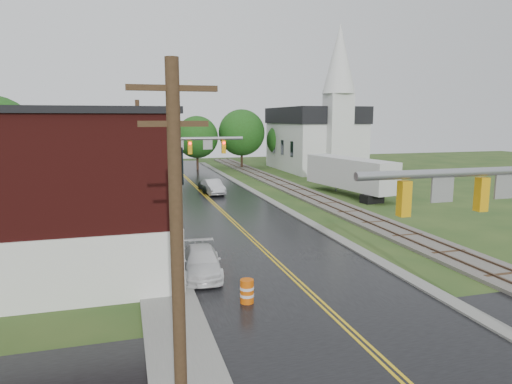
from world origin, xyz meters
name	(u,v)px	position (x,y,z in m)	size (l,w,h in m)	color
main_road	(217,207)	(0.00, 30.00, 0.00)	(10.00, 90.00, 0.02)	black
cross_road	(395,373)	(0.00, 2.00, 0.00)	(60.00, 9.00, 0.02)	black
curb_right	(259,195)	(5.40, 35.00, 0.00)	(0.80, 70.00, 0.12)	gray
sidewalk_left	(149,223)	(-6.20, 25.00, 0.00)	(2.40, 50.00, 0.12)	gray
brick_building	(26,194)	(-12.48, 15.00, 4.15)	(14.30, 10.30, 8.30)	#46110F
yellow_house	(79,182)	(-11.00, 26.00, 3.20)	(8.00, 7.00, 6.40)	tan
darkred_building	(100,179)	(-10.00, 35.00, 2.20)	(7.00, 6.00, 4.40)	#3F0F0C
church	(317,132)	(20.00, 53.74, 5.83)	(10.40, 18.40, 20.00)	silver
railroad	(301,192)	(10.00, 35.00, 0.11)	(3.20, 80.00, 0.30)	#59544C
traffic_signal_near	(500,210)	(3.47, 2.00, 4.97)	(7.34, 0.30, 7.20)	gray
traffic_signal_far	(181,154)	(-3.47, 27.00, 4.97)	(7.34, 0.43, 7.20)	gray
utility_pole_a	(178,267)	(-6.80, 0.00, 4.72)	(1.80, 0.28, 9.00)	#382616
utility_pole_b	(140,165)	(-6.80, 22.00, 4.72)	(1.80, 0.28, 9.00)	#382616
utility_pole_c	(133,146)	(-6.80, 44.00, 4.72)	(1.80, 0.28, 9.00)	#382616
tree_left_c	(61,152)	(-13.85, 39.90, 4.51)	(6.00, 6.00, 7.65)	black
tree_left_e	(114,144)	(-8.85, 45.90, 4.81)	(6.40, 6.40, 8.16)	black
suv_dark	(210,186)	(0.96, 38.33, 0.61)	(2.02, 4.39, 1.22)	black
sedan_silver	(213,187)	(0.96, 36.84, 0.75)	(1.59, 4.55, 1.50)	#B9B9BE
pickup_white	(202,262)	(-4.27, 12.60, 0.67)	(1.87, 4.59, 1.33)	white
semi_trailer	(350,173)	(14.23, 32.22, 2.27)	(4.55, 12.30, 3.81)	black
construction_barrel	(247,291)	(-3.01, 8.53, 0.52)	(0.58, 0.58, 1.04)	#D75709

